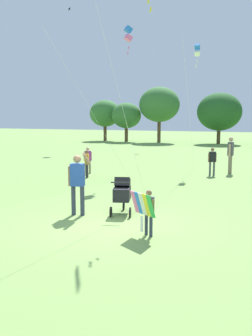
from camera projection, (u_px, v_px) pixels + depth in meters
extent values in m
plane|color=#75994C|center=(109.00, 223.00, 9.39)|extent=(120.00, 120.00, 0.00)
cylinder|color=brown|center=(105.00, 133.00, 41.83)|extent=(0.36, 0.36, 1.66)
ellipsoid|color=#387033|center=(105.00, 113.00, 41.53)|extent=(3.48, 3.13, 2.96)
cylinder|color=brown|center=(126.00, 135.00, 40.12)|extent=(0.36, 0.36, 1.53)
ellipsoid|color=#387033|center=(126.00, 116.00, 39.84)|extent=(3.20, 2.88, 2.72)
cylinder|color=brown|center=(159.00, 132.00, 39.07)|extent=(0.36, 0.36, 2.24)
ellipsoid|color=#387033|center=(159.00, 105.00, 38.68)|extent=(4.27, 3.84, 3.63)
cylinder|color=brown|center=(218.00, 137.00, 37.12)|extent=(0.36, 0.36, 1.41)
ellipsoid|color=#235623|center=(219.00, 112.00, 36.78)|extent=(4.40, 3.96, 3.74)
cylinder|color=#33384C|center=(151.00, 225.00, 8.32)|extent=(0.08, 0.08, 0.52)
cylinder|color=#33384C|center=(146.00, 224.00, 8.45)|extent=(0.08, 0.08, 0.52)
cube|color=#4C4C56|center=(149.00, 205.00, 8.33)|extent=(0.27, 0.23, 0.39)
cylinder|color=brown|center=(153.00, 207.00, 8.22)|extent=(0.06, 0.06, 0.35)
cylinder|color=brown|center=(145.00, 205.00, 8.44)|extent=(0.06, 0.06, 0.35)
sphere|color=brown|center=(149.00, 193.00, 8.29)|extent=(0.13, 0.13, 0.13)
cube|color=green|center=(151.00, 206.00, 8.00)|extent=(0.21, 0.23, 0.52)
cube|color=yellow|center=(147.00, 205.00, 8.10)|extent=(0.21, 0.23, 0.52)
cube|color=white|center=(143.00, 204.00, 8.21)|extent=(0.21, 0.23, 0.52)
cube|color=blue|center=(139.00, 203.00, 8.32)|extent=(0.21, 0.23, 0.52)
cube|color=pink|center=(135.00, 202.00, 8.43)|extent=(0.21, 0.23, 0.52)
cube|color=white|center=(142.00, 224.00, 8.26)|extent=(0.08, 0.05, 0.36)
cylinder|color=#33384C|center=(73.00, 200.00, 10.16)|extent=(0.12, 0.12, 0.81)
cylinder|color=#33384C|center=(82.00, 201.00, 10.11)|extent=(0.12, 0.12, 0.81)
cube|color=#284CA8|center=(77.00, 175.00, 10.03)|extent=(0.39, 0.29, 0.61)
cylinder|color=#A37556|center=(70.00, 176.00, 10.09)|extent=(0.09, 0.09, 0.54)
cylinder|color=#A37556|center=(87.00, 159.00, 10.06)|extent=(0.19, 0.50, 0.38)
sphere|color=#A37556|center=(77.00, 159.00, 9.98)|extent=(0.21, 0.21, 0.21)
cylinder|color=black|center=(124.00, 205.00, 10.74)|extent=(0.12, 0.28, 0.28)
cylinder|color=black|center=(111.00, 212.00, 9.97)|extent=(0.12, 0.28, 0.28)
cylinder|color=black|center=(130.00, 212.00, 9.92)|extent=(0.12, 0.28, 0.28)
cube|color=black|center=(122.00, 194.00, 10.27)|extent=(0.61, 0.74, 0.36)
cube|color=black|center=(123.00, 182.00, 10.35)|extent=(0.52, 0.52, 0.35)
cylinder|color=black|center=(120.00, 183.00, 9.76)|extent=(0.47, 0.18, 0.04)
cube|color=yellow|center=(148.00, 1.00, 10.34)|extent=(0.08, 0.07, 0.14)
cube|color=yellow|center=(151.00, 10.00, 10.39)|extent=(0.09, 0.08, 0.14)
cylinder|color=silver|center=(119.00, 95.00, 10.24)|extent=(1.18, 1.53, 6.53)
cube|color=blue|center=(197.00, 47.00, 18.31)|extent=(0.27, 0.32, 0.30)
cube|color=white|center=(197.00, 53.00, 18.35)|extent=(0.27, 0.32, 0.30)
cube|color=white|center=(197.00, 61.00, 18.37)|extent=(0.08, 0.05, 0.14)
cube|color=white|center=(196.00, 66.00, 18.46)|extent=(0.08, 0.04, 0.14)
cylinder|color=silver|center=(189.00, 112.00, 16.93)|extent=(0.31, 3.89, 5.78)
cube|color=blue|center=(128.00, 30.00, 16.10)|extent=(0.43, 0.43, 0.31)
cube|color=pink|center=(128.00, 38.00, 16.15)|extent=(0.43, 0.43, 0.31)
cube|color=pink|center=(129.00, 48.00, 16.19)|extent=(0.06, 0.06, 0.14)
cube|color=pink|center=(128.00, 53.00, 16.21)|extent=(0.07, 0.07, 0.14)
cylinder|color=silver|center=(90.00, 108.00, 15.47)|extent=(2.10, 3.33, 6.07)
cube|color=black|center=(69.00, 9.00, 34.81)|extent=(0.22, 0.16, 0.26)
cylinder|color=#7F705B|center=(90.00, 167.00, 17.61)|extent=(0.09, 0.09, 0.62)
cylinder|color=#7F705B|center=(86.00, 167.00, 17.52)|extent=(0.09, 0.09, 0.62)
cube|color=purple|center=(88.00, 156.00, 17.49)|extent=(0.30, 0.31, 0.46)
cylinder|color=tan|center=(91.00, 156.00, 17.57)|extent=(0.07, 0.07, 0.41)
cylinder|color=tan|center=(84.00, 157.00, 17.42)|extent=(0.07, 0.07, 0.41)
sphere|color=tan|center=(88.00, 149.00, 17.44)|extent=(0.16, 0.16, 0.16)
cylinder|color=#232328|center=(87.00, 171.00, 16.48)|extent=(0.09, 0.09, 0.60)
cylinder|color=#232328|center=(87.00, 171.00, 16.29)|extent=(0.09, 0.09, 0.60)
cube|color=orange|center=(87.00, 159.00, 16.32)|extent=(0.25, 0.30, 0.45)
cylinder|color=brown|center=(87.00, 159.00, 16.48)|extent=(0.07, 0.07, 0.40)
cylinder|color=brown|center=(86.00, 160.00, 16.16)|extent=(0.07, 0.07, 0.40)
sphere|color=brown|center=(87.00, 152.00, 16.27)|extent=(0.16, 0.16, 0.16)
cylinder|color=#4C4C51|center=(210.00, 169.00, 17.03)|extent=(0.09, 0.09, 0.63)
cylinder|color=#4C4C51|center=(214.00, 169.00, 17.07)|extent=(0.09, 0.09, 0.63)
cube|color=black|center=(212.00, 157.00, 16.97)|extent=(0.32, 0.30, 0.47)
cylinder|color=brown|center=(209.00, 158.00, 16.94)|extent=(0.07, 0.07, 0.42)
cylinder|color=brown|center=(216.00, 157.00, 17.01)|extent=(0.07, 0.07, 0.42)
sphere|color=brown|center=(213.00, 150.00, 16.93)|extent=(0.16, 0.16, 0.16)
cylinder|color=#7F705B|center=(230.00, 165.00, 17.54)|extent=(0.12, 0.12, 0.85)
cylinder|color=#7F705B|center=(231.00, 164.00, 17.78)|extent=(0.12, 0.12, 0.85)
cube|color=#4C4C56|center=(231.00, 149.00, 17.56)|extent=(0.25, 0.38, 0.64)
cylinder|color=tan|center=(230.00, 150.00, 17.36)|extent=(0.09, 0.09, 0.57)
cylinder|color=tan|center=(232.00, 149.00, 17.77)|extent=(0.09, 0.09, 0.57)
sphere|color=tan|center=(231.00, 139.00, 17.50)|extent=(0.22, 0.22, 0.22)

